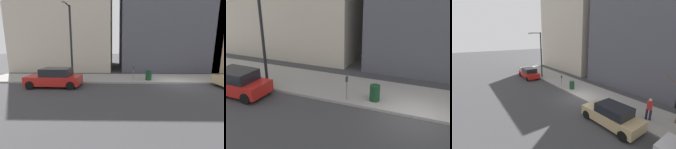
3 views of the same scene
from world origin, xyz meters
The scene contains 7 objects.
ground_plane centered at (0.00, 0.00, 0.00)m, with size 120.00×120.00×0.00m, color #38383A.
sidewalk centered at (2.00, 0.00, 0.07)m, with size 4.00×36.00×0.15m, color gray.
parked_car_red centered at (-1.11, 10.29, 0.74)m, with size 2.01×4.24×1.52m.
parking_meter centered at (0.45, 3.82, 0.98)m, with size 0.14×0.10×1.35m.
streetlamp centered at (0.28, 9.33, 4.02)m, with size 1.97×0.32×6.50m.
trash_bin centered at (0.90, 2.34, 0.60)m, with size 0.56×0.56×0.90m, color #14381E.
office_tower_right centered at (11.89, 12.38, 8.32)m, with size 12.78×12.78×16.64m, color #BCB29E.
Camera 1 is at (-12.80, 5.50, 3.17)m, focal length 24.00 mm.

